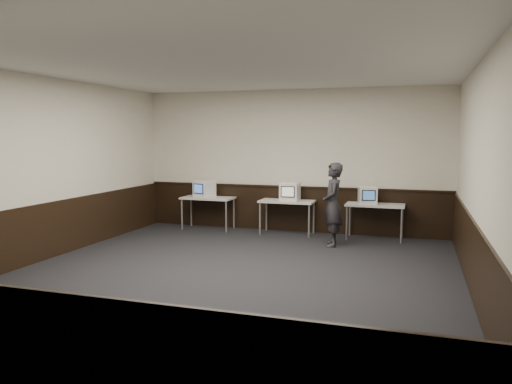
% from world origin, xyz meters
% --- Properties ---
extents(floor, '(8.00, 8.00, 0.00)m').
position_xyz_m(floor, '(0.00, 0.00, 0.00)').
color(floor, black).
rests_on(floor, ground).
extents(ceiling, '(8.00, 8.00, 0.00)m').
position_xyz_m(ceiling, '(0.00, 0.00, 3.20)').
color(ceiling, white).
rests_on(ceiling, back_wall).
extents(back_wall, '(7.00, 0.00, 7.00)m').
position_xyz_m(back_wall, '(0.00, 4.00, 1.60)').
color(back_wall, silver).
rests_on(back_wall, ground).
extents(front_wall, '(7.00, 0.00, 7.00)m').
position_xyz_m(front_wall, '(0.00, -4.00, 1.60)').
color(front_wall, silver).
rests_on(front_wall, ground).
extents(left_wall, '(0.00, 8.00, 8.00)m').
position_xyz_m(left_wall, '(-3.50, 0.00, 1.60)').
color(left_wall, silver).
rests_on(left_wall, ground).
extents(right_wall, '(0.00, 8.00, 8.00)m').
position_xyz_m(right_wall, '(3.50, 0.00, 1.60)').
color(right_wall, silver).
rests_on(right_wall, ground).
extents(wainscot_back, '(6.98, 0.04, 1.00)m').
position_xyz_m(wainscot_back, '(0.00, 3.98, 0.50)').
color(wainscot_back, black).
rests_on(wainscot_back, back_wall).
extents(wainscot_front, '(6.98, 0.04, 1.00)m').
position_xyz_m(wainscot_front, '(0.00, -3.98, 0.50)').
color(wainscot_front, black).
rests_on(wainscot_front, front_wall).
extents(wainscot_left, '(0.04, 7.98, 1.00)m').
position_xyz_m(wainscot_left, '(-3.48, 0.00, 0.50)').
color(wainscot_left, black).
rests_on(wainscot_left, left_wall).
extents(wainscot_right, '(0.04, 7.98, 1.00)m').
position_xyz_m(wainscot_right, '(3.48, 0.00, 0.50)').
color(wainscot_right, black).
rests_on(wainscot_right, right_wall).
extents(wainscot_rail, '(6.98, 0.06, 0.04)m').
position_xyz_m(wainscot_rail, '(0.00, 3.96, 1.02)').
color(wainscot_rail, black).
rests_on(wainscot_rail, wainscot_back).
extents(desk_left, '(1.20, 0.60, 0.75)m').
position_xyz_m(desk_left, '(-1.90, 3.60, 0.68)').
color(desk_left, silver).
rests_on(desk_left, ground).
extents(desk_center, '(1.20, 0.60, 0.75)m').
position_xyz_m(desk_center, '(0.00, 3.60, 0.68)').
color(desk_center, silver).
rests_on(desk_center, ground).
extents(desk_right, '(1.20, 0.60, 0.75)m').
position_xyz_m(desk_right, '(1.90, 3.60, 0.68)').
color(desk_right, silver).
rests_on(desk_right, ground).
extents(emac_left, '(0.50, 0.51, 0.39)m').
position_xyz_m(emac_left, '(-1.98, 3.59, 0.94)').
color(emac_left, white).
rests_on(emac_left, desk_left).
extents(emac_center, '(0.41, 0.44, 0.40)m').
position_xyz_m(emac_center, '(0.07, 3.57, 0.95)').
color(emac_center, white).
rests_on(emac_center, desk_center).
extents(emac_right, '(0.44, 0.46, 0.37)m').
position_xyz_m(emac_right, '(1.74, 3.57, 0.93)').
color(emac_right, white).
rests_on(emac_right, desk_right).
extents(person, '(0.50, 0.67, 1.65)m').
position_xyz_m(person, '(1.15, 2.70, 0.83)').
color(person, '#242429').
rests_on(person, ground).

